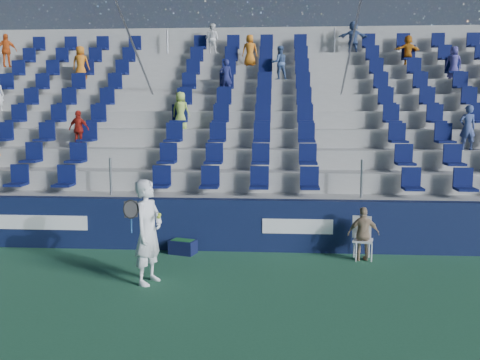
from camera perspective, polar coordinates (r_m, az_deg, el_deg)
name	(u,v)px	position (r m, az deg, el deg)	size (l,w,h in m)	color
ground	(217,297)	(9.61, -2.43, -12.36)	(70.00, 70.00, 0.00)	#296041
sponsor_wall	(233,225)	(12.45, -0.80, -4.80)	(24.00, 0.32, 1.20)	#10193D
grandstand	(246,144)	(17.28, 0.61, 3.84)	(24.00, 8.17, 6.63)	#A7A8A2
tennis_player	(148,232)	(10.19, -9.76, -5.47)	(0.74, 0.83, 1.98)	white
line_judge_chair	(362,235)	(12.08, 12.92, -5.72)	(0.49, 0.51, 0.93)	white
line_judge	(363,234)	(11.93, 13.03, -5.62)	(0.69, 0.29, 1.18)	tan
ball_bin	(183,246)	(12.31, -6.12, -7.02)	(0.66, 0.53, 0.32)	#0F1438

